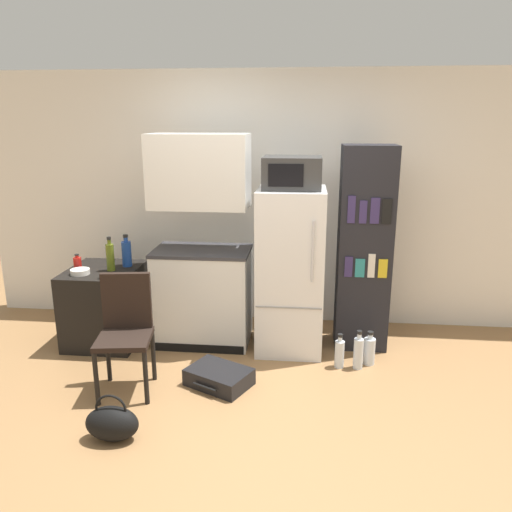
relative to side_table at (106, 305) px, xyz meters
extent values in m
plane|color=olive|center=(1.52, -1.24, -0.36)|extent=(24.00, 24.00, 0.00)
cube|color=white|center=(1.72, 0.76, 0.91)|extent=(6.40, 0.10, 2.54)
cube|color=black|center=(0.00, 0.00, 0.00)|extent=(0.64, 0.72, 0.72)
cube|color=silver|center=(0.93, 0.09, 0.08)|extent=(0.87, 0.54, 0.88)
cube|color=#333338|center=(0.93, 0.09, 0.54)|extent=(0.89, 0.55, 0.03)
cube|color=silver|center=(0.93, 0.09, 1.27)|extent=(0.87, 0.46, 0.65)
cube|color=black|center=(0.93, -0.19, -0.32)|extent=(0.84, 0.01, 0.08)
cube|color=white|center=(1.75, 0.05, 0.38)|extent=(0.59, 0.63, 1.49)
cube|color=gray|center=(1.75, -0.27, 0.15)|extent=(0.57, 0.01, 0.01)
cylinder|color=silver|center=(1.94, -0.29, 0.65)|extent=(0.02, 0.02, 0.52)
cube|color=#333333|center=(1.75, 0.05, 1.27)|extent=(0.50, 0.44, 0.27)
cube|color=black|center=(1.71, -0.18, 1.27)|extent=(0.29, 0.01, 0.19)
cube|color=black|center=(2.41, 0.17, 0.57)|extent=(0.47, 0.38, 1.86)
cube|color=#332856|center=(2.26, -0.02, 0.46)|extent=(0.07, 0.01, 0.18)
cube|color=teal|center=(2.36, -0.02, 0.45)|extent=(0.08, 0.01, 0.17)
cube|color=silver|center=(2.46, -0.02, 0.47)|extent=(0.06, 0.01, 0.21)
cube|color=gold|center=(2.56, -0.02, 0.45)|extent=(0.08, 0.01, 0.17)
cube|color=#332856|center=(2.26, -0.02, 0.97)|extent=(0.06, 0.01, 0.24)
cube|color=#332856|center=(2.36, -0.02, 0.95)|extent=(0.06, 0.01, 0.20)
cube|color=#332856|center=(2.46, -0.02, 0.96)|extent=(0.08, 0.01, 0.22)
cube|color=black|center=(2.56, -0.02, 0.96)|extent=(0.08, 0.01, 0.21)
cylinder|color=#1E47A3|center=(0.20, 0.12, 0.48)|extent=(0.09, 0.09, 0.24)
cylinder|color=#1E47A3|center=(0.20, 0.12, 0.62)|extent=(0.04, 0.04, 0.04)
cylinder|color=black|center=(0.20, 0.12, 0.65)|extent=(0.05, 0.05, 0.02)
cylinder|color=#AD1914|center=(-0.22, -0.04, 0.42)|extent=(0.07, 0.07, 0.12)
cylinder|color=#AD1914|center=(-0.22, -0.04, 0.49)|extent=(0.03, 0.03, 0.02)
cylinder|color=black|center=(-0.22, -0.04, 0.50)|extent=(0.04, 0.04, 0.01)
cylinder|color=#566619|center=(0.10, -0.04, 0.48)|extent=(0.07, 0.07, 0.25)
cylinder|color=#566619|center=(0.10, -0.04, 0.63)|extent=(0.03, 0.03, 0.04)
cylinder|color=black|center=(0.10, -0.04, 0.67)|extent=(0.04, 0.04, 0.03)
cylinder|color=silver|center=(-0.13, -0.18, 0.38)|extent=(0.17, 0.17, 0.05)
cylinder|color=black|center=(0.37, -1.11, -0.15)|extent=(0.04, 0.04, 0.43)
cylinder|color=black|center=(0.73, -1.06, -0.15)|extent=(0.04, 0.04, 0.43)
cylinder|color=black|center=(0.32, -0.75, -0.15)|extent=(0.04, 0.04, 0.43)
cylinder|color=black|center=(0.68, -0.70, -0.15)|extent=(0.04, 0.04, 0.43)
cube|color=black|center=(0.52, -0.91, 0.09)|extent=(0.45, 0.45, 0.04)
cube|color=black|center=(0.50, -0.73, 0.33)|extent=(0.38, 0.10, 0.45)
cube|color=black|center=(1.22, -0.73, -0.29)|extent=(0.59, 0.52, 0.14)
cylinder|color=black|center=(1.13, -0.90, -0.29)|extent=(0.20, 0.12, 0.02)
ellipsoid|color=black|center=(0.64, -1.51, -0.24)|extent=(0.36, 0.20, 0.24)
torus|color=black|center=(0.64, -1.51, -0.13)|extent=(0.21, 0.02, 0.21)
cylinder|color=silver|center=(2.36, -0.33, -0.22)|extent=(0.08, 0.08, 0.27)
cylinder|color=silver|center=(2.36, -0.33, -0.06)|extent=(0.04, 0.04, 0.05)
cylinder|color=black|center=(2.36, -0.33, -0.03)|extent=(0.04, 0.04, 0.03)
cylinder|color=silver|center=(2.20, -0.33, -0.24)|extent=(0.08, 0.08, 0.24)
cylinder|color=silver|center=(2.20, -0.33, -0.10)|extent=(0.04, 0.04, 0.04)
cylinder|color=black|center=(2.20, -0.33, -0.06)|extent=(0.04, 0.04, 0.02)
cylinder|color=silver|center=(2.46, -0.24, -0.24)|extent=(0.10, 0.10, 0.24)
cylinder|color=silver|center=(2.46, -0.24, -0.10)|extent=(0.04, 0.04, 0.04)
cylinder|color=black|center=(2.46, -0.24, -0.07)|extent=(0.05, 0.05, 0.02)
camera|label=1|loc=(1.89, -4.29, 1.70)|focal=35.00mm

